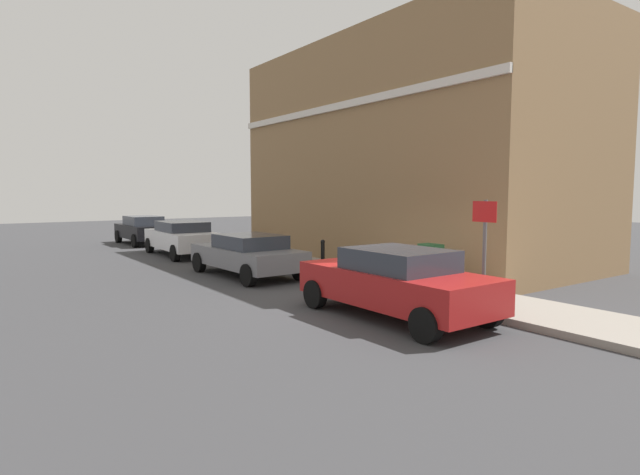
{
  "coord_description": "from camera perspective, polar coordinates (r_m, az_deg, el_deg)",
  "views": [
    {
      "loc": [
        -7.7,
        -9.45,
        2.61
      ],
      "look_at": [
        1.47,
        3.44,
        1.2
      ],
      "focal_mm": 28.64,
      "sensor_mm": 36.0,
      "label": 1
    }
  ],
  "objects": [
    {
      "name": "corner_building",
      "position": [
        20.06,
        9.88,
        9.09
      ],
      "size": [
        6.69,
        13.3,
        8.07
      ],
      "color": "olive",
      "rests_on": "ground"
    },
    {
      "name": "car_red",
      "position": [
        10.75,
        8.45,
        -4.87
      ],
      "size": [
        1.98,
        4.42,
        1.45
      ],
      "rotation": [
        0.0,
        0.0,
        1.58
      ],
      "color": "maroon",
      "rests_on": "ground"
    },
    {
      "name": "car_grey",
      "position": [
        16.0,
        -8.09,
        -1.81
      ],
      "size": [
        2.07,
        4.43,
        1.31
      ],
      "rotation": [
        0.0,
        0.0,
        1.6
      ],
      "color": "slate",
      "rests_on": "ground"
    },
    {
      "name": "car_white",
      "position": [
        21.77,
        -15.16,
        0.04
      ],
      "size": [
        2.04,
        4.54,
        1.41
      ],
      "rotation": [
        0.0,
        0.0,
        1.55
      ],
      "color": "silver",
      "rests_on": "ground"
    },
    {
      "name": "bollard_far_kerb",
      "position": [
        15.39,
        0.31,
        -2.02
      ],
      "size": [
        0.14,
        0.14,
        1.04
      ],
      "color": "black",
      "rests_on": "sidewalk"
    },
    {
      "name": "utility_cabinet",
      "position": [
        13.29,
        12.23,
        -3.37
      ],
      "size": [
        0.46,
        0.61,
        1.15
      ],
      "color": "#1E4C28",
      "rests_on": "sidewalk"
    },
    {
      "name": "street_sign",
      "position": [
        11.32,
        17.9,
        0.04
      ],
      "size": [
        0.08,
        0.6,
        2.3
      ],
      "color": "#59595B",
      "rests_on": "sidewalk"
    },
    {
      "name": "sidewalk",
      "position": [
        18.46,
        -3.04,
        -2.81
      ],
      "size": [
        2.23,
        30.0,
        0.15
      ],
      "primitive_type": "cube",
      "color": "gray",
      "rests_on": "ground"
    },
    {
      "name": "car_black",
      "position": [
        27.1,
        -19.23,
        0.87
      ],
      "size": [
        1.82,
        4.05,
        1.42
      ],
      "rotation": [
        0.0,
        0.0,
        1.58
      ],
      "color": "black",
      "rests_on": "ground"
    },
    {
      "name": "ground",
      "position": [
        12.47,
        3.7,
        -7.0
      ],
      "size": [
        80.0,
        80.0,
        0.0
      ],
      "primitive_type": "plane",
      "color": "#38383A"
    },
    {
      "name": "bollard_near_cabinet",
      "position": [
        14.51,
        7.63,
        -2.5
      ],
      "size": [
        0.14,
        0.14,
        1.04
      ],
      "color": "black",
      "rests_on": "sidewalk"
    }
  ]
}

